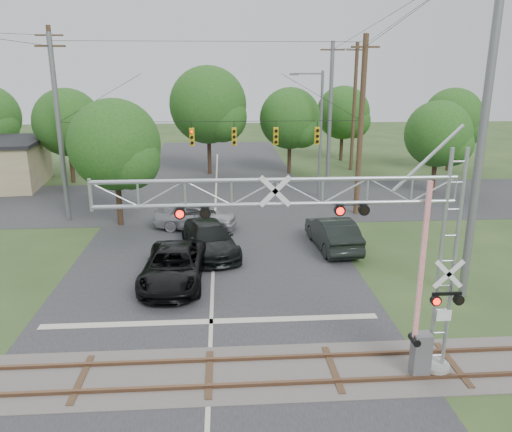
{
  "coord_description": "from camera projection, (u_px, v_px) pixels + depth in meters",
  "views": [
    {
      "loc": [
        0.55,
        -11.88,
        9.37
      ],
      "look_at": [
        1.87,
        7.5,
        3.65
      ],
      "focal_mm": 35.0,
      "sensor_mm": 36.0,
      "label": 1
    }
  ],
  "objects": [
    {
      "name": "ground",
      "position": [
        208.0,
        417.0,
        13.98
      ],
      "size": [
        160.0,
        160.0,
        0.0
      ],
      "primitive_type": "plane",
      "color": "#29401D",
      "rests_on": "ground"
    },
    {
      "name": "road_main",
      "position": [
        213.0,
        276.0,
        23.55
      ],
      "size": [
        14.0,
        90.0,
        0.02
      ],
      "primitive_type": "cube",
      "color": "#28282B",
      "rests_on": "ground"
    },
    {
      "name": "road_cross",
      "position": [
        216.0,
        201.0,
        36.95
      ],
      "size": [
        90.0,
        12.0,
        0.02
      ],
      "primitive_type": "cube",
      "color": "#28282B",
      "rests_on": "ground"
    },
    {
      "name": "railroad_track",
      "position": [
        209.0,
        374.0,
        15.89
      ],
      "size": [
        90.0,
        3.2,
        0.17
      ],
      "color": "#554E49",
      "rests_on": "ground"
    },
    {
      "name": "crossing_gantry",
      "position": [
        345.0,
        243.0,
        14.55
      ],
      "size": [
        10.88,
        0.93,
        7.26
      ],
      "color": "gray",
      "rests_on": "ground"
    },
    {
      "name": "traffic_signal_span",
      "position": [
        227.0,
        130.0,
        31.58
      ],
      "size": [
        19.34,
        0.36,
        11.5
      ],
      "color": "slate",
      "rests_on": "ground"
    },
    {
      "name": "pickup_black",
      "position": [
        174.0,
        266.0,
        22.58
      ],
      "size": [
        2.91,
        5.92,
        1.62
      ],
      "primitive_type": "imported",
      "rotation": [
        0.0,
        0.0,
        -0.04
      ],
      "color": "black",
      "rests_on": "ground"
    },
    {
      "name": "car_dark",
      "position": [
        210.0,
        239.0,
        26.24
      ],
      "size": [
        3.63,
        5.98,
        1.62
      ],
      "primitive_type": "imported",
      "rotation": [
        0.0,
        0.0,
        0.26
      ],
      "color": "black",
      "rests_on": "ground"
    },
    {
      "name": "sedan_silver",
      "position": [
        196.0,
        216.0,
        30.24
      ],
      "size": [
        5.26,
        2.91,
        1.69
      ],
      "primitive_type": "imported",
      "rotation": [
        0.0,
        0.0,
        1.38
      ],
      "color": "gray",
      "rests_on": "ground"
    },
    {
      "name": "suv_dark",
      "position": [
        333.0,
        233.0,
        26.99
      ],
      "size": [
        2.26,
        5.39,
        1.73
      ],
      "primitive_type": "imported",
      "rotation": [
        0.0,
        0.0,
        3.22
      ],
      "color": "black",
      "rests_on": "ground"
    },
    {
      "name": "streetlight",
      "position": [
        318.0,
        128.0,
        36.77
      ],
      "size": [
        2.48,
        0.26,
        9.3
      ],
      "color": "slate",
      "rests_on": "ground"
    },
    {
      "name": "utility_poles",
      "position": [
        248.0,
        117.0,
        33.03
      ],
      "size": [
        26.78,
        28.44,
        14.34
      ],
      "color": "#3A271B",
      "rests_on": "ground"
    },
    {
      "name": "treeline",
      "position": [
        190.0,
        117.0,
        44.12
      ],
      "size": [
        54.03,
        27.32,
        9.77
      ],
      "color": "#342417",
      "rests_on": "ground"
    }
  ]
}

